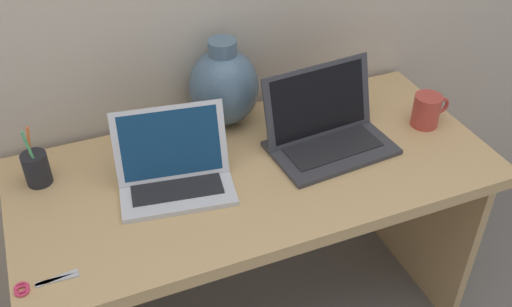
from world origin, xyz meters
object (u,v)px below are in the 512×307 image
coffee_mug (427,111)px  laptop_right (325,126)px  green_vase (224,86)px  pen_cup (36,168)px  scissors (35,285)px  laptop_left (174,167)px

coffee_mug → laptop_right: bearing=174.3°
green_vase → pen_cup: (-0.59, -0.10, -0.08)m
laptop_right → pen_cup: 0.84m
coffee_mug → scissors: (-1.23, -0.21, -0.05)m
pen_cup → scissors: size_ratio=1.25×
pen_cup → green_vase: bearing=9.2°
laptop_left → green_vase: bearing=45.6°
coffee_mug → pen_cup: 1.18m
green_vase → scissors: size_ratio=1.92×
laptop_right → scissors: laptop_right is taller
coffee_mug → scissors: coffee_mug is taller
pen_cup → laptop_right: bearing=-9.4°
laptop_left → laptop_right: laptop_right is taller
coffee_mug → pen_cup: (-1.17, 0.17, -0.00)m
laptop_left → coffee_mug: 0.82m
laptop_right → pen_cup: bearing=170.6°
laptop_right → green_vase: size_ratio=1.33×
coffee_mug → scissors: size_ratio=0.87×
green_vase → scissors: bearing=-143.3°
laptop_right → coffee_mug: (0.35, -0.03, -0.01)m
scissors → laptop_right: bearing=15.6°
coffee_mug → pen_cup: pen_cup is taller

